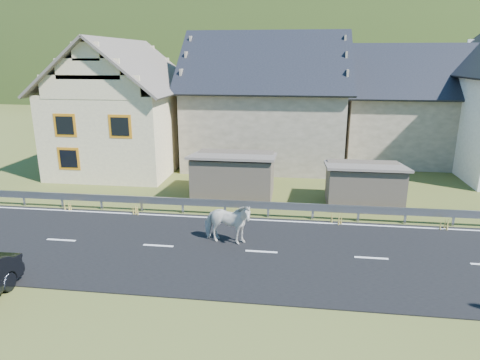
# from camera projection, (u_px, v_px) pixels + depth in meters

# --- Properties ---
(ground) EXTENTS (160.00, 160.00, 0.00)m
(ground) POSITION_uv_depth(u_px,v_px,m) (261.00, 253.00, 16.02)
(ground) COLOR #3B4315
(ground) RESTS_ON ground
(road) EXTENTS (60.00, 7.00, 0.04)m
(road) POSITION_uv_depth(u_px,v_px,m) (261.00, 252.00, 16.01)
(road) COLOR black
(road) RESTS_ON ground
(lane_markings) EXTENTS (60.00, 6.60, 0.01)m
(lane_markings) POSITION_uv_depth(u_px,v_px,m) (261.00, 252.00, 16.00)
(lane_markings) COLOR silver
(lane_markings) RESTS_ON road
(guardrail) EXTENTS (28.10, 0.09, 0.75)m
(guardrail) POSITION_uv_depth(u_px,v_px,m) (268.00, 206.00, 19.37)
(guardrail) COLOR #93969B
(guardrail) RESTS_ON ground
(shed_left) EXTENTS (4.30, 3.30, 2.40)m
(shed_left) POSITION_uv_depth(u_px,v_px,m) (234.00, 176.00, 22.15)
(shed_left) COLOR brown
(shed_left) RESTS_ON ground
(shed_right) EXTENTS (3.80, 2.90, 2.20)m
(shed_right) POSITION_uv_depth(u_px,v_px,m) (364.00, 186.00, 20.88)
(shed_right) COLOR brown
(shed_right) RESTS_ON ground
(house_cream) EXTENTS (7.80, 9.80, 8.30)m
(house_cream) POSITION_uv_depth(u_px,v_px,m) (123.00, 100.00, 27.49)
(house_cream) COLOR beige
(house_cream) RESTS_ON ground
(house_stone_a) EXTENTS (10.80, 9.80, 8.90)m
(house_stone_a) POSITION_uv_depth(u_px,v_px,m) (266.00, 94.00, 29.13)
(house_stone_a) COLOR tan
(house_stone_a) RESTS_ON ground
(house_stone_b) EXTENTS (9.80, 8.80, 8.10)m
(house_stone_b) POSITION_uv_depth(u_px,v_px,m) (411.00, 99.00, 29.89)
(house_stone_b) COLOR tan
(house_stone_b) RESTS_ON ground
(mountain) EXTENTS (440.00, 280.00, 260.00)m
(mountain) POSITION_uv_depth(u_px,v_px,m) (305.00, 119.00, 192.33)
(mountain) COLOR black
(mountain) RESTS_ON ground
(conifer_patch) EXTENTS (76.00, 50.00, 28.00)m
(conifer_patch) POSITION_uv_depth(u_px,v_px,m) (107.00, 60.00, 126.02)
(conifer_patch) COLOR black
(conifer_patch) RESTS_ON ground
(horse) EXTENTS (1.16, 2.09, 1.68)m
(horse) POSITION_uv_depth(u_px,v_px,m) (227.00, 223.00, 16.52)
(horse) COLOR silver
(horse) RESTS_ON road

